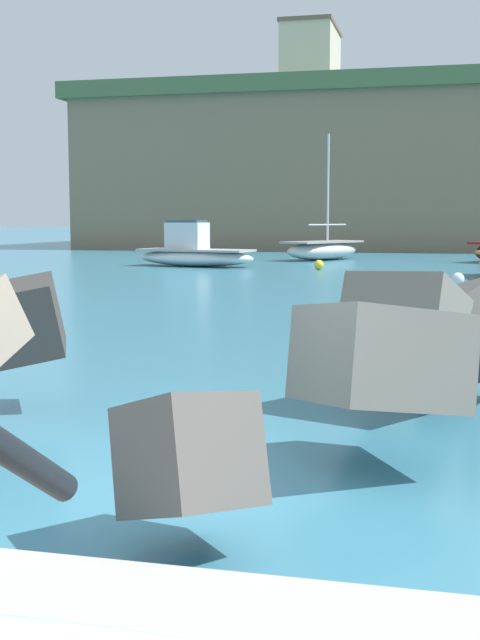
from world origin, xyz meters
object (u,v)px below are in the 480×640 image
object	(u,v)px
mooring_buoy_inner	(458,279)
mooring_buoy_outer	(319,265)
station_building_central	(311,65)
boat_mid_left	(194,252)
mooring_buoy_middle	(443,287)
boat_near_centre	(323,249)

from	to	relation	value
mooring_buoy_inner	mooring_buoy_outer	size ratio (longest dim) A/B	1.00
mooring_buoy_inner	station_building_central	distance (m)	48.34
boat_mid_left	mooring_buoy_middle	size ratio (longest dim) A/B	14.27
boat_mid_left	mooring_buoy_outer	xyz separation A→B (m)	(6.17, -1.34, -0.44)
mooring_buoy_middle	station_building_central	world-z (taller)	station_building_central
boat_near_centre	mooring_buoy_inner	distance (m)	18.04
mooring_buoy_inner	mooring_buoy_outer	bearing A→B (deg)	127.26
mooring_buoy_inner	station_building_central	bearing A→B (deg)	105.05
boat_mid_left	station_building_central	size ratio (longest dim) A/B	0.81
boat_near_centre	station_building_central	bearing A→B (deg)	100.28
mooring_buoy_inner	mooring_buoy_middle	world-z (taller)	same
boat_mid_left	mooring_buoy_outer	size ratio (longest dim) A/B	14.27
boat_near_centre	station_building_central	distance (m)	31.79
mooring_buoy_inner	station_building_central	size ratio (longest dim) A/B	0.06
boat_near_centre	mooring_buoy_inner	bearing A→B (deg)	-67.52
boat_mid_left	boat_near_centre	bearing A→B (deg)	56.38
boat_mid_left	station_building_central	bearing A→B (deg)	89.87
mooring_buoy_outer	boat_near_centre	bearing A→B (deg)	96.80
boat_near_centre	mooring_buoy_inner	xyz separation A→B (m)	(6.90, -16.66, -0.35)
mooring_buoy_inner	station_building_central	xyz separation A→B (m)	(-11.92, 44.33, 15.18)
boat_mid_left	mooring_buoy_outer	bearing A→B (deg)	-12.23
boat_near_centre	boat_mid_left	distance (m)	9.21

